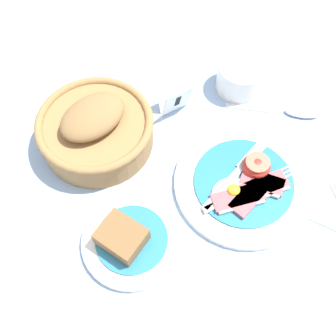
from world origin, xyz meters
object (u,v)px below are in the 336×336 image
(breakfast_plate, at_px, (245,183))
(bread_basket, at_px, (96,128))
(bread_plate, at_px, (129,239))
(sugar_cup, at_px, (240,76))
(number_card, at_px, (174,98))
(teaspoon_near_cup, at_px, (289,112))

(breakfast_plate, distance_m, bread_basket, 0.30)
(breakfast_plate, distance_m, bread_plate, 0.23)
(sugar_cup, bearing_deg, breakfast_plate, -118.15)
(number_card, xyz_separation_m, teaspoon_near_cup, (0.21, -0.11, -0.03))
(breakfast_plate, distance_m, sugar_cup, 0.24)
(number_card, height_order, teaspoon_near_cup, number_card)
(bread_basket, bearing_deg, bread_plate, -96.88)
(sugar_cup, xyz_separation_m, bread_basket, (-0.32, -0.00, 0.01))
(bread_plate, height_order, sugar_cup, sugar_cup)
(bread_basket, height_order, number_card, bread_basket)
(sugar_cup, relative_size, teaspoon_near_cup, 0.58)
(sugar_cup, xyz_separation_m, number_card, (-0.15, 0.01, 0.00))
(bread_basket, height_order, teaspoon_near_cup, bread_basket)
(teaspoon_near_cup, bearing_deg, breakfast_plate, -113.53)
(sugar_cup, distance_m, teaspoon_near_cup, 0.12)
(breakfast_plate, distance_m, teaspoon_near_cup, 0.20)
(teaspoon_near_cup, bearing_deg, number_card, -173.37)
(bread_plate, relative_size, bread_basket, 0.78)
(bread_plate, height_order, teaspoon_near_cup, bread_plate)
(breakfast_plate, xyz_separation_m, sugar_cup, (0.11, 0.21, 0.02))
(breakfast_plate, xyz_separation_m, bread_plate, (-0.23, -0.01, 0.00))
(bread_plate, bearing_deg, teaspoon_near_cup, 15.87)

